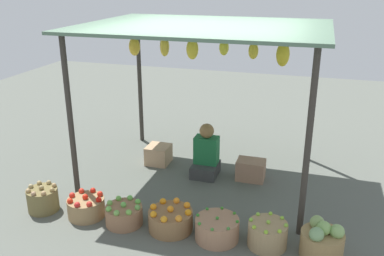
% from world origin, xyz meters
% --- Properties ---
extents(ground_plane, '(14.00, 14.00, 0.00)m').
position_xyz_m(ground_plane, '(0.00, 0.00, 0.00)').
color(ground_plane, '#5A5F56').
extents(market_stall_structure, '(3.15, 2.42, 2.16)m').
position_xyz_m(market_stall_structure, '(0.00, 0.01, 2.00)').
color(market_stall_structure, '#38332D').
rests_on(market_stall_structure, ground).
extents(vendor_person, '(0.36, 0.44, 0.78)m').
position_xyz_m(vendor_person, '(0.02, 0.08, 0.30)').
color(vendor_person, '#383B3A').
rests_on(vendor_person, ground).
extents(basket_potatoes, '(0.38, 0.38, 0.34)m').
position_xyz_m(basket_potatoes, '(-1.66, -1.47, 0.15)').
color(basket_potatoes, brown).
rests_on(basket_potatoes, ground).
extents(basket_red_tomatoes, '(0.45, 0.45, 0.29)m').
position_xyz_m(basket_red_tomatoes, '(-1.07, -1.44, 0.12)').
color(basket_red_tomatoes, '#96774F').
rests_on(basket_red_tomatoes, ground).
extents(basket_green_apples, '(0.44, 0.44, 0.28)m').
position_xyz_m(basket_green_apples, '(-0.56, -1.46, 0.12)').
color(basket_green_apples, '#956B4C').
rests_on(basket_green_apples, ground).
extents(basket_oranges, '(0.51, 0.51, 0.30)m').
position_xyz_m(basket_oranges, '(0.00, -1.41, 0.12)').
color(basket_oranges, olive).
rests_on(basket_oranges, ground).
extents(basket_green_chilies, '(0.49, 0.49, 0.28)m').
position_xyz_m(basket_green_chilies, '(0.55, -1.43, 0.12)').
color(basket_green_chilies, '#A3785A').
rests_on(basket_green_chilies, ground).
extents(basket_limes, '(0.42, 0.42, 0.31)m').
position_xyz_m(basket_limes, '(1.10, -1.40, 0.14)').
color(basket_limes, '#A1865D').
rests_on(basket_limes, ground).
extents(basket_cabbages, '(0.44, 0.44, 0.40)m').
position_xyz_m(basket_cabbages, '(1.66, -1.40, 0.17)').
color(basket_cabbages, '#997C4E').
rests_on(basket_cabbages, ground).
extents(wooden_crate_near_vendor, '(0.40, 0.29, 0.29)m').
position_xyz_m(wooden_crate_near_vendor, '(0.67, 0.11, 0.15)').
color(wooden_crate_near_vendor, '#9C765B').
rests_on(wooden_crate_near_vendor, ground).
extents(wooden_crate_stacked_rear, '(0.34, 0.35, 0.28)m').
position_xyz_m(wooden_crate_stacked_rear, '(-0.79, 0.24, 0.14)').
color(wooden_crate_stacked_rear, tan).
rests_on(wooden_crate_stacked_rear, ground).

